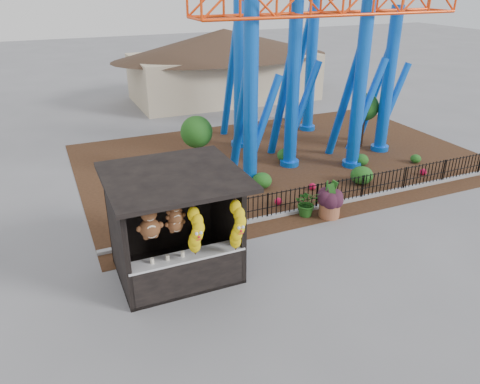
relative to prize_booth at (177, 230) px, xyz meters
name	(u,v)px	position (x,y,z in m)	size (l,w,h in m)	color
ground	(289,269)	(3.00, -0.91, -1.53)	(120.00, 120.00, 0.00)	slate
mulch_bed	(281,159)	(7.00, 7.09, -1.52)	(18.00, 12.00, 0.02)	#331E11
curb	(344,202)	(7.00, 2.09, -1.47)	(18.00, 0.18, 0.12)	gray
prize_booth	(177,230)	(0.00, 0.00, 0.00)	(3.50, 3.40, 3.12)	black
picket_fence	(365,187)	(7.90, 2.09, -1.03)	(12.20, 0.06, 1.00)	black
roller_coaster	(308,10)	(8.12, 7.32, 4.91)	(11.00, 6.37, 10.82)	blue
terracotta_planter	(329,209)	(5.89, 1.42, -1.23)	(0.74, 0.74, 0.60)	#965536
planter_foliage	(331,193)	(5.89, 1.42, -0.60)	(0.70, 0.70, 0.64)	black
potted_plant	(307,203)	(5.20, 1.79, -1.03)	(0.89, 0.77, 0.99)	#2A5D1B
landscaping	(325,169)	(7.76, 4.58, -1.20)	(8.23, 4.31, 0.73)	#1C4D16
pavilion	(224,53)	(9.00, 19.09, 1.54)	(15.00, 15.00, 4.80)	#BFAD8C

